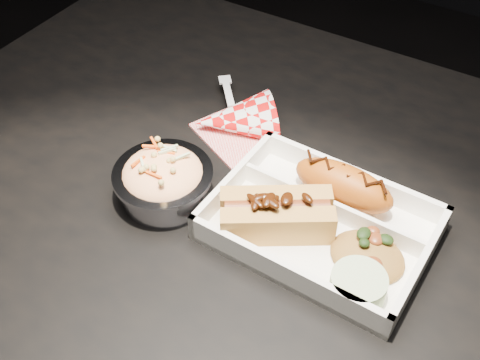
% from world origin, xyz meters
% --- Properties ---
extents(dining_table, '(1.20, 0.80, 0.75)m').
position_xyz_m(dining_table, '(0.00, 0.00, 0.66)').
color(dining_table, black).
rests_on(dining_table, ground).
extents(food_tray, '(0.25, 0.19, 0.04)m').
position_xyz_m(food_tray, '(0.02, -0.01, 0.76)').
color(food_tray, white).
rests_on(food_tray, dining_table).
extents(fried_pastry, '(0.13, 0.05, 0.05)m').
position_xyz_m(fried_pastry, '(0.03, 0.04, 0.78)').
color(fried_pastry, '#B05211').
rests_on(fried_pastry, food_tray).
extents(hotdog, '(0.14, 0.12, 0.06)m').
position_xyz_m(hotdog, '(-0.02, -0.04, 0.78)').
color(hotdog, '#C48E43').
rests_on(hotdog, food_tray).
extents(fried_rice_mound, '(0.09, 0.07, 0.03)m').
position_xyz_m(fried_rice_mound, '(0.09, -0.02, 0.77)').
color(fried_rice_mound, '#9F6B2E').
rests_on(fried_rice_mound, food_tray).
extents(cupcake_liner, '(0.06, 0.06, 0.03)m').
position_xyz_m(cupcake_liner, '(0.10, -0.08, 0.77)').
color(cupcake_liner, '#B4C998').
rests_on(cupcake_liner, food_tray).
extents(foil_coleslaw_cup, '(0.12, 0.12, 0.07)m').
position_xyz_m(foil_coleslaw_cup, '(-0.17, -0.06, 0.78)').
color(foil_coleslaw_cup, silver).
rests_on(foil_coleslaw_cup, dining_table).
extents(napkin_fork, '(0.15, 0.15, 0.10)m').
position_xyz_m(napkin_fork, '(-0.16, 0.10, 0.77)').
color(napkin_fork, red).
rests_on(napkin_fork, dining_table).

